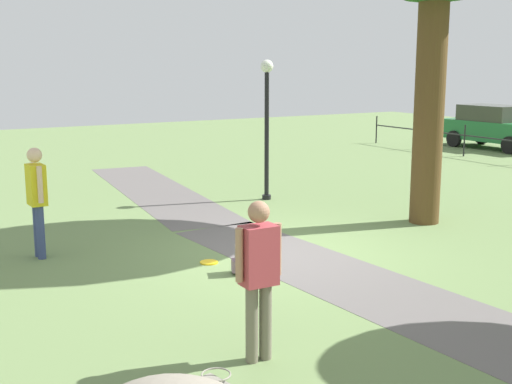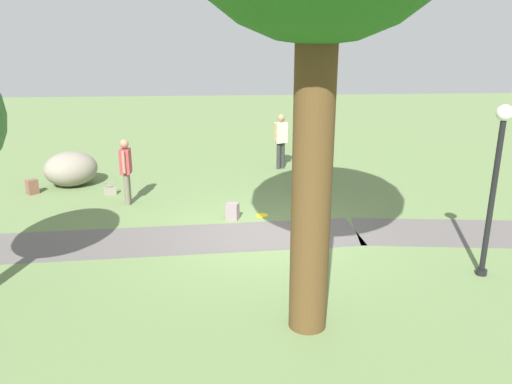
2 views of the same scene
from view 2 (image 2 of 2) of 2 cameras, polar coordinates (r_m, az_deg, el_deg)
The scene contains 11 objects.
ground_plane at distance 11.28m, azimuth 0.90°, elevation -4.82°, with size 48.00×48.00×0.00m, color #66804C.
footpath_segment_mid at distance 11.20m, azimuth -9.04°, elevation -5.20°, with size 8.08×2.08×0.01m.
lamp_post at distance 9.80m, azimuth 24.93°, elevation 1.98°, with size 0.28×0.28×3.11m.
lawn_boulder at distance 15.57m, azimuth -19.73°, elevation 2.42°, with size 1.89×1.82×0.97m.
woman_with_handbag at distance 13.36m, azimuth -14.15°, elevation 2.68°, with size 0.25×0.52×1.68m.
man_near_boulder at distance 14.39m, azimuth 6.50°, elevation 4.36°, with size 0.52×0.25×1.75m.
passerby_on_path at distance 16.34m, azimuth 2.76°, elevation 6.05°, with size 0.47×0.38×1.74m.
handbag_on_grass at distance 14.47m, azimuth -15.77°, elevation 0.26°, with size 0.34×0.32×0.31m.
backpack_by_boulder at distance 15.23m, azimuth -23.46°, elevation 0.50°, with size 0.35×0.35×0.40m.
spare_backpack_on_lawn at distance 12.15m, azimuth -2.59°, elevation -2.15°, with size 0.33×0.33×0.40m.
frisbee_on_grass at distance 12.42m, azimuth 0.67°, elevation -2.58°, with size 0.28×0.28×0.02m.
Camera 2 is at (0.89, 10.37, 4.34)m, focal length 36.29 mm.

